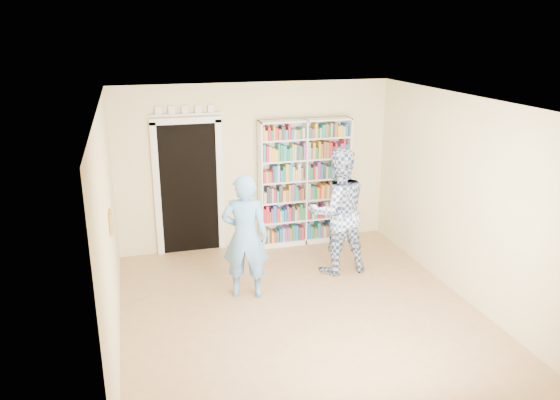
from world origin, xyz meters
The scene contains 11 objects.
floor centered at (0.00, 0.00, 0.00)m, with size 5.00×5.00×0.00m, color #9C6E4B.
ceiling centered at (0.00, 0.00, 2.70)m, with size 5.00×5.00×0.00m, color white.
wall_back centered at (0.00, 2.50, 1.35)m, with size 4.50×4.50×0.00m, color beige.
wall_left centered at (-2.25, 0.00, 1.35)m, with size 5.00×5.00×0.00m, color beige.
wall_right centered at (2.25, 0.00, 1.35)m, with size 5.00×5.00×0.00m, color beige.
bookshelf centered at (0.79, 2.34, 1.06)m, with size 1.53×0.29×2.11m.
doorway centered at (-1.10, 2.48, 1.18)m, with size 1.10×0.08×2.43m.
wall_art centered at (-2.23, 0.20, 1.40)m, with size 0.03×0.25×0.25m, color brown.
man_blue centered at (-0.57, 0.70, 0.86)m, with size 0.63×0.41×1.72m, color #5992C7.
man_plaid centered at (0.90, 1.12, 0.94)m, with size 0.91×0.71×1.88m, color navy.
paper_sheet centered at (1.00, 0.92, 0.90)m, with size 0.19×0.01×0.27m, color white.
Camera 1 is at (-1.94, -5.93, 3.52)m, focal length 35.00 mm.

